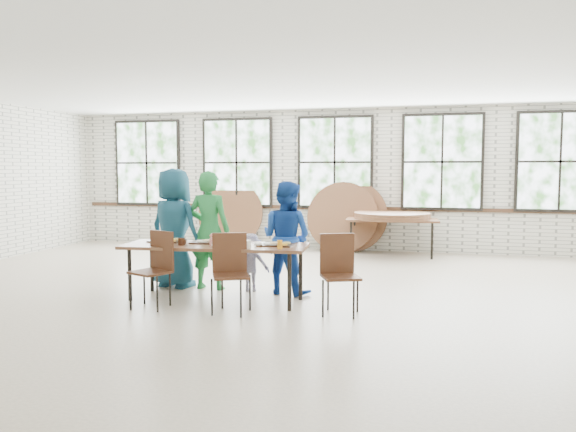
# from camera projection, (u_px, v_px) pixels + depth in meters

# --- Properties ---
(room) EXTENTS (12.00, 12.00, 12.00)m
(room) POSITION_uv_depth(u_px,v_px,m) (335.00, 165.00, 11.93)
(room) COLOR beige
(room) RESTS_ON ground
(dining_table) EXTENTS (2.46, 1.01, 0.74)m
(dining_table) POSITION_uv_depth(u_px,v_px,m) (215.00, 248.00, 7.34)
(dining_table) COLOR brown
(dining_table) RESTS_ON ground
(chair_near_left) EXTENTS (0.55, 0.54, 0.95)m
(chair_near_left) POSITION_uv_depth(u_px,v_px,m) (156.00, 263.00, 7.01)
(chair_near_left) COLOR #482818
(chair_near_left) RESTS_ON ground
(chair_near_right) EXTENTS (0.55, 0.54, 0.95)m
(chair_near_right) POSITION_uv_depth(u_px,v_px,m) (230.00, 266.00, 6.78)
(chair_near_right) COLOR #482818
(chair_near_right) RESTS_ON ground
(chair_spare) EXTENTS (0.54, 0.54, 0.95)m
(chair_spare) POSITION_uv_depth(u_px,v_px,m) (339.00, 267.00, 6.71)
(chair_spare) COLOR #482818
(chair_spare) RESTS_ON ground
(adult_teal) EXTENTS (0.96, 0.75, 1.74)m
(adult_teal) POSITION_uv_depth(u_px,v_px,m) (174.00, 228.00, 8.17)
(adult_teal) COLOR #1B5567
(adult_teal) RESTS_ON ground
(adult_green) EXTENTS (0.63, 0.42, 1.70)m
(adult_green) POSITION_uv_depth(u_px,v_px,m) (209.00, 230.00, 8.04)
(adult_green) COLOR #22833D
(adult_green) RESTS_ON ground
(toddler) EXTENTS (0.59, 0.42, 0.82)m
(toddler) POSITION_uv_depth(u_px,v_px,m) (251.00, 262.00, 7.92)
(toddler) COLOR #1D1440
(toddler) RESTS_ON ground
(adult_blue) EXTENTS (0.91, 0.80, 1.56)m
(adult_blue) POSITION_uv_depth(u_px,v_px,m) (286.00, 238.00, 7.76)
(adult_blue) COLOR #16409B
(adult_blue) RESTS_ON ground
(storage_table) EXTENTS (1.85, 0.87, 0.74)m
(storage_table) POSITION_uv_depth(u_px,v_px,m) (392.00, 222.00, 11.17)
(storage_table) COLOR brown
(storage_table) RESTS_ON ground
(tabletop_clutter) EXTENTS (2.00, 0.62, 0.11)m
(tabletop_clutter) POSITION_uv_depth(u_px,v_px,m) (224.00, 243.00, 7.29)
(tabletop_clutter) COLOR black
(tabletop_clutter) RESTS_ON dining_table
(round_tops_stacked) EXTENTS (1.50, 1.50, 0.13)m
(round_tops_stacked) POSITION_uv_depth(u_px,v_px,m) (392.00, 216.00, 11.16)
(round_tops_stacked) COLOR brown
(round_tops_stacked) RESTS_ON storage_table
(round_tops_leaning) EXTENTS (4.21, 0.51, 1.48)m
(round_tops_leaning) POSITION_uv_depth(u_px,v_px,m) (307.00, 216.00, 11.99)
(round_tops_leaning) COLOR brown
(round_tops_leaning) RESTS_ON ground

